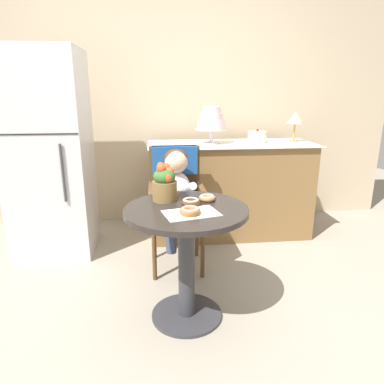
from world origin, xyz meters
TOP-DOWN VIEW (x-y plane):
  - ground_plane at (0.00, 0.00)m, footprint 8.00×8.00m
  - back_wall at (0.00, 1.85)m, footprint 4.80×0.10m
  - cafe_table at (0.00, 0.00)m, footprint 0.72×0.72m
  - wicker_chair at (-0.02, 0.74)m, footprint 0.42×0.45m
  - seated_child at (-0.02, 0.58)m, footprint 0.27×0.32m
  - paper_napkin at (0.02, -0.10)m, footprint 0.33×0.25m
  - donut_front at (0.01, -0.12)m, footprint 0.12×0.12m
  - donut_mid at (0.03, 0.04)m, footprint 0.11×0.11m
  - donut_side at (0.14, 0.12)m, footprint 0.10×0.10m
  - flower_vase at (-0.12, 0.16)m, footprint 0.15×0.15m
  - display_counter at (0.55, 1.30)m, footprint 1.56×0.62m
  - tiered_cake_stand at (0.36, 1.30)m, footprint 0.30×0.30m
  - round_layer_cake at (0.81, 1.34)m, footprint 0.18×0.18m
  - table_lamp at (1.17, 1.35)m, footprint 0.15×0.15m
  - refrigerator at (-1.05, 1.10)m, footprint 0.64×0.63m

SIDE VIEW (x-z plane):
  - ground_plane at x=0.00m, z-range 0.00..0.00m
  - display_counter at x=0.55m, z-range 0.00..0.90m
  - cafe_table at x=0.00m, z-range 0.15..0.87m
  - wicker_chair at x=-0.02m, z-range 0.16..1.12m
  - seated_child at x=-0.02m, z-range 0.31..1.04m
  - paper_napkin at x=0.02m, z-range 0.72..0.72m
  - donut_side at x=0.14m, z-range 0.72..0.76m
  - donut_mid at x=0.03m, z-range 0.72..0.76m
  - donut_front at x=0.01m, z-range 0.72..0.76m
  - flower_vase at x=-0.12m, z-range 0.71..0.95m
  - refrigerator at x=-1.05m, z-range 0.00..1.70m
  - round_layer_cake at x=0.81m, z-range 0.89..1.02m
  - tiered_cake_stand at x=0.36m, z-range 0.94..1.27m
  - table_lamp at x=1.17m, z-range 0.97..1.26m
  - back_wall at x=0.00m, z-range 0.00..2.70m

